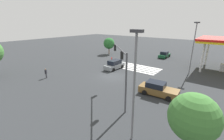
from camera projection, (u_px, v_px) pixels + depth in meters
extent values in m
plane|color=#2B2D30|center=(112.00, 76.00, 24.75)|extent=(134.95, 134.95, 0.00)
cube|color=silver|center=(138.00, 65.00, 31.36)|extent=(10.49, 0.60, 0.01)
cube|color=silver|center=(135.00, 66.00, 30.64)|extent=(10.49, 0.60, 0.01)
cube|color=silver|center=(133.00, 67.00, 29.93)|extent=(10.49, 0.60, 0.01)
cube|color=silver|center=(131.00, 68.00, 29.21)|extent=(10.49, 0.60, 0.01)
cube|color=silver|center=(128.00, 69.00, 28.50)|extent=(10.49, 0.60, 0.01)
cylinder|color=#47474C|center=(126.00, 84.00, 13.99)|extent=(0.18, 0.18, 6.01)
cylinder|color=#47474C|center=(119.00, 48.00, 16.72)|extent=(5.42, 5.42, 0.12)
cube|color=black|center=(122.00, 55.00, 15.43)|extent=(0.40, 0.40, 0.84)
sphere|color=red|center=(122.00, 55.00, 15.58)|extent=(0.16, 0.16, 0.16)
cube|color=black|center=(115.00, 48.00, 20.07)|extent=(0.40, 0.40, 0.84)
sphere|color=gold|center=(115.00, 48.00, 20.22)|extent=(0.16, 0.16, 0.16)
cube|color=#144728|center=(164.00, 56.00, 37.87)|extent=(1.73, 4.27, 0.68)
cube|color=black|center=(164.00, 53.00, 37.49)|extent=(1.55, 1.88, 0.73)
cylinder|color=black|center=(163.00, 55.00, 39.43)|extent=(0.22, 0.63, 0.63)
cylinder|color=black|center=(170.00, 56.00, 38.40)|extent=(0.22, 0.63, 0.63)
cylinder|color=black|center=(159.00, 57.00, 37.46)|extent=(0.22, 0.63, 0.63)
cylinder|color=black|center=(166.00, 58.00, 36.42)|extent=(0.22, 0.63, 0.63)
cube|color=gray|center=(114.00, 66.00, 28.60)|extent=(1.83, 4.46, 0.78)
cube|color=black|center=(115.00, 62.00, 28.42)|extent=(1.61, 2.62, 0.76)
cylinder|color=black|center=(113.00, 70.00, 27.13)|extent=(0.24, 0.65, 0.64)
cylinder|color=black|center=(106.00, 68.00, 28.20)|extent=(0.24, 0.65, 0.64)
cylinder|color=black|center=(122.00, 67.00, 29.15)|extent=(0.24, 0.65, 0.64)
cylinder|color=black|center=(115.00, 65.00, 30.22)|extent=(0.24, 0.65, 0.64)
cube|color=brown|center=(159.00, 91.00, 18.31)|extent=(4.74, 2.19, 0.80)
cube|color=black|center=(156.00, 84.00, 18.29)|extent=(2.28, 1.82, 0.66)
cylinder|color=black|center=(172.00, 93.00, 18.39)|extent=(0.63, 0.27, 0.62)
cylinder|color=black|center=(168.00, 99.00, 16.89)|extent=(0.63, 0.27, 0.62)
cylinder|color=black|center=(150.00, 87.00, 19.89)|extent=(0.63, 0.27, 0.62)
cylinder|color=black|center=(144.00, 92.00, 18.39)|extent=(0.63, 0.27, 0.62)
cube|color=#B2B2B7|center=(222.00, 68.00, 27.34)|extent=(0.70, 1.10, 1.30)
cylinder|color=silver|center=(207.00, 53.00, 30.86)|extent=(0.36, 0.36, 5.17)
cylinder|color=silver|center=(202.00, 58.00, 26.24)|extent=(0.36, 0.36, 5.17)
cylinder|color=#38383D|center=(46.00, 76.00, 24.01)|extent=(0.14, 0.14, 0.76)
cylinder|color=#38383D|center=(46.00, 76.00, 23.86)|extent=(0.14, 0.14, 0.76)
cube|color=black|center=(46.00, 72.00, 23.73)|extent=(0.40, 0.41, 0.60)
sphere|color=#8C6647|center=(45.00, 69.00, 23.61)|extent=(0.21, 0.21, 0.21)
cylinder|color=slate|center=(193.00, 49.00, 24.97)|extent=(0.16, 0.16, 8.42)
cube|color=#333338|center=(197.00, 22.00, 23.66)|extent=(0.80, 0.36, 0.20)
cylinder|color=slate|center=(134.00, 92.00, 10.28)|extent=(0.16, 0.16, 7.94)
cube|color=#333338|center=(137.00, 31.00, 9.04)|extent=(0.80, 0.36, 0.20)
cylinder|color=brown|center=(109.00, 51.00, 42.12)|extent=(0.26, 0.26, 1.67)
sphere|color=#286B2D|center=(109.00, 43.00, 41.47)|extent=(3.05, 3.05, 3.05)
sphere|color=#3D7533|center=(194.00, 117.00, 7.99)|extent=(2.68, 2.68, 2.68)
cylinder|color=red|center=(112.00, 59.00, 34.62)|extent=(0.22, 0.22, 0.70)
sphere|color=red|center=(112.00, 58.00, 34.49)|extent=(0.20, 0.20, 0.20)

